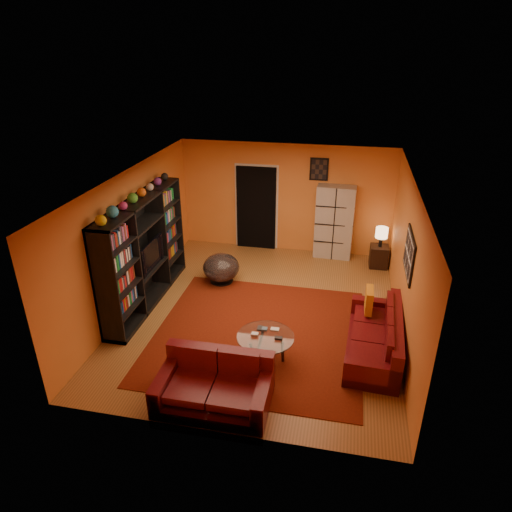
% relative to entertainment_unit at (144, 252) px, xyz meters
% --- Properties ---
extents(floor, '(6.00, 6.00, 0.00)m').
position_rel_entertainment_unit_xyz_m(floor, '(2.27, 0.00, -1.05)').
color(floor, brown).
rests_on(floor, ground).
extents(ceiling, '(6.00, 6.00, 0.00)m').
position_rel_entertainment_unit_xyz_m(ceiling, '(2.27, 0.00, 1.55)').
color(ceiling, white).
rests_on(ceiling, wall_back).
extents(wall_back, '(6.00, 0.00, 6.00)m').
position_rel_entertainment_unit_xyz_m(wall_back, '(2.27, 3.00, 0.25)').
color(wall_back, orange).
rests_on(wall_back, floor).
extents(wall_front, '(6.00, 0.00, 6.00)m').
position_rel_entertainment_unit_xyz_m(wall_front, '(2.27, -3.00, 0.25)').
color(wall_front, orange).
rests_on(wall_front, floor).
extents(wall_left, '(0.00, 6.00, 6.00)m').
position_rel_entertainment_unit_xyz_m(wall_left, '(-0.23, 0.00, 0.25)').
color(wall_left, orange).
rests_on(wall_left, floor).
extents(wall_right, '(0.00, 6.00, 6.00)m').
position_rel_entertainment_unit_xyz_m(wall_right, '(4.78, 0.00, 0.25)').
color(wall_right, orange).
rests_on(wall_right, floor).
extents(rug, '(3.60, 3.60, 0.01)m').
position_rel_entertainment_unit_xyz_m(rug, '(2.38, -0.70, -1.04)').
color(rug, '#4F1409').
rests_on(rug, floor).
extents(doorway, '(0.95, 0.10, 2.04)m').
position_rel_entertainment_unit_xyz_m(doorway, '(1.57, 2.96, -0.03)').
color(doorway, black).
rests_on(doorway, floor).
extents(wall_art_right, '(0.03, 1.00, 0.70)m').
position_rel_entertainment_unit_xyz_m(wall_art_right, '(4.75, -0.30, 0.55)').
color(wall_art_right, black).
rests_on(wall_art_right, wall_right).
extents(wall_art_back, '(0.42, 0.03, 0.52)m').
position_rel_entertainment_unit_xyz_m(wall_art_back, '(3.02, 2.98, 1.00)').
color(wall_art_back, black).
rests_on(wall_art_back, wall_back).
extents(entertainment_unit, '(0.45, 3.00, 2.10)m').
position_rel_entertainment_unit_xyz_m(entertainment_unit, '(0.00, 0.00, 0.00)').
color(entertainment_unit, black).
rests_on(entertainment_unit, floor).
extents(tv, '(0.94, 0.12, 0.54)m').
position_rel_entertainment_unit_xyz_m(tv, '(0.05, 0.04, -0.06)').
color(tv, black).
rests_on(tv, entertainment_unit).
extents(sofa, '(0.93, 2.08, 0.85)m').
position_rel_entertainment_unit_xyz_m(sofa, '(4.41, -0.81, -0.76)').
color(sofa, '#4D0A0F').
rests_on(sofa, rug).
extents(loveseat, '(1.60, 0.97, 0.85)m').
position_rel_entertainment_unit_xyz_m(loveseat, '(2.09, -2.41, -0.77)').
color(loveseat, '#4D0A0F').
rests_on(loveseat, rug).
extents(throw_pillow, '(0.12, 0.42, 0.42)m').
position_rel_entertainment_unit_xyz_m(throw_pillow, '(4.22, -0.21, -0.42)').
color(throw_pillow, orange).
rests_on(throw_pillow, sofa).
extents(coffee_table, '(0.92, 0.92, 0.46)m').
position_rel_entertainment_unit_xyz_m(coffee_table, '(2.62, -1.40, -0.63)').
color(coffee_table, silver).
rests_on(coffee_table, floor).
extents(storage_cabinet, '(0.88, 0.42, 1.74)m').
position_rel_entertainment_unit_xyz_m(storage_cabinet, '(3.46, 2.80, -0.18)').
color(storage_cabinet, '#AFABA1').
rests_on(storage_cabinet, floor).
extents(bowl_chair, '(0.78, 0.78, 0.63)m').
position_rel_entertainment_unit_xyz_m(bowl_chair, '(1.21, 1.02, -0.71)').
color(bowl_chair, black).
rests_on(bowl_chair, floor).
extents(side_table, '(0.41, 0.41, 0.50)m').
position_rel_entertainment_unit_xyz_m(side_table, '(4.53, 2.46, -0.80)').
color(side_table, black).
rests_on(side_table, floor).
extents(table_lamp, '(0.27, 0.27, 0.45)m').
position_rel_entertainment_unit_xyz_m(table_lamp, '(4.53, 2.46, -0.23)').
color(table_lamp, black).
rests_on(table_lamp, side_table).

